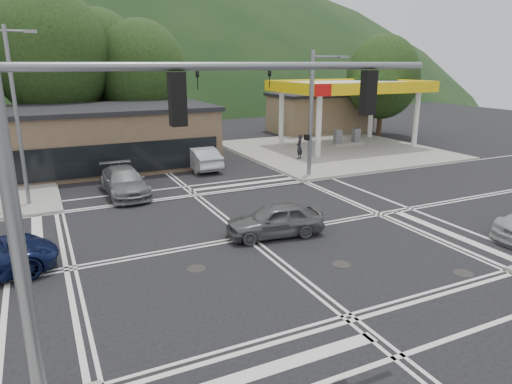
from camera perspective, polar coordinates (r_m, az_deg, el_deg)
name	(u,v)px	position (r m, az deg, el deg)	size (l,w,h in m)	color
ground	(248,237)	(19.75, -0.99, -5.68)	(120.00, 120.00, 0.00)	black
sidewalk_ne	(334,150)	(39.61, 9.76, 5.23)	(16.00, 16.00, 0.15)	gray
gas_station_canopy	(349,89)	(40.99, 11.61, 12.50)	(12.32, 8.34, 5.75)	silver
convenience_store	(320,114)	(50.31, 7.96, 9.66)	(10.00, 6.00, 3.80)	#846B4F
commercial_row	(34,144)	(34.11, -26.05, 5.43)	(24.00, 8.00, 4.00)	brown
hill_north	(73,97)	(107.22, -21.92, 10.93)	(252.00, 126.00, 140.00)	black
tree_n_b	(51,55)	(40.73, -24.26, 15.33)	(9.00, 9.00, 12.98)	#382619
tree_n_c	(142,72)	(41.61, -14.11, 14.40)	(7.60, 7.60, 10.87)	#382619
tree_n_e	(98,64)	(45.05, -19.13, 14.93)	(8.40, 8.40, 11.98)	#382619
tree_ne	(383,77)	(48.47, 15.56, 13.68)	(7.20, 7.20, 9.99)	#382619
streetlight_nw	(17,109)	(25.81, -27.71, 9.20)	(2.50, 0.25, 9.00)	slate
signal_mast_ne	(294,99)	(28.94, 4.80, 11.52)	(11.65, 0.30, 8.00)	slate
signal_mast_sw	(119,183)	(8.85, -16.75, 1.14)	(9.14, 0.28, 8.00)	slate
car_grey_center	(275,220)	(19.71, 2.34, -3.50)	(1.70, 4.22, 1.44)	#535557
car_queue_a	(199,157)	(32.44, -7.16, 4.33)	(1.72, 4.95, 1.63)	#B3B5BB
car_queue_b	(172,155)	(34.10, -10.52, 4.54)	(1.64, 4.08, 1.39)	silver
car_northbound	(124,182)	(26.82, -16.16, 1.24)	(2.14, 5.26, 1.53)	slate
pedestrian	(299,147)	(34.97, 5.44, 5.64)	(0.67, 0.44, 1.83)	black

